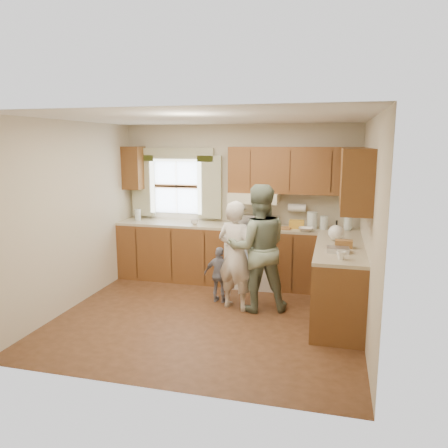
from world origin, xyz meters
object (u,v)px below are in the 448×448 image
(stove, at_px, (253,256))
(woman_left, at_px, (236,255))
(woman_right, at_px, (258,248))
(child, at_px, (220,275))

(stove, xyz_separation_m, woman_left, (-0.03, -1.06, 0.27))
(woman_right, height_order, child, woman_right)
(woman_right, bearing_deg, stove, -94.73)
(woman_left, relative_size, child, 1.87)
(woman_left, height_order, woman_right, woman_right)
(stove, bearing_deg, woman_right, -75.68)
(stove, distance_m, woman_right, 1.11)
(stove, relative_size, woman_left, 0.73)
(stove, bearing_deg, woman_left, -91.75)
(stove, height_order, child, stove)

